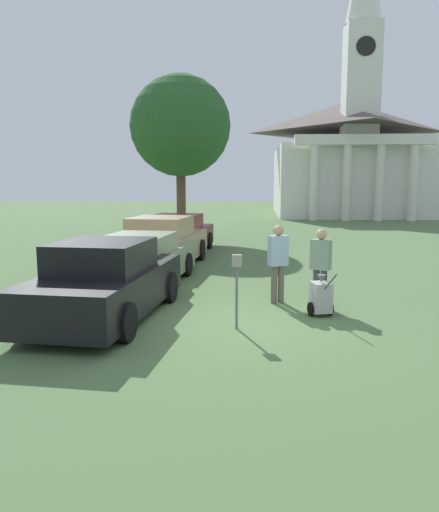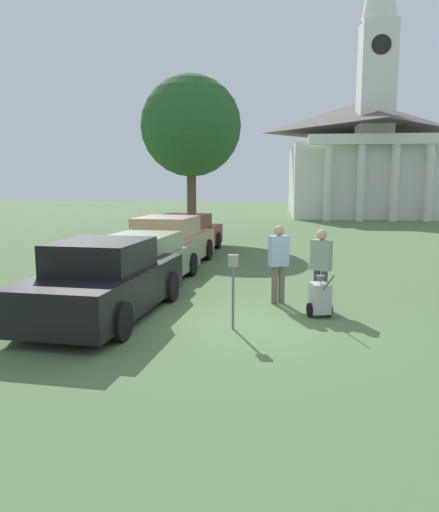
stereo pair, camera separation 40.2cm
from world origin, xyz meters
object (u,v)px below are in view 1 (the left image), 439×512
(parked_car_maroon, at_px, (177,235))
(person_worker, at_px, (278,259))
(person_supervisor, at_px, (321,263))
(parked_car_sage, at_px, (141,262))
(parked_car_black, at_px, (106,283))
(equipment_cart, at_px, (321,297))
(parking_meter, at_px, (237,278))
(church, at_px, (346,153))
(parked_car_tan, at_px, (162,244))

(parked_car_maroon, xyz_separation_m, person_worker, (3.46, -7.65, 0.32))
(person_supervisor, bearing_deg, parked_car_sage, 6.17)
(parked_car_black, height_order, equipment_cart, parked_car_black)
(parking_meter, height_order, equipment_cart, parking_meter)
(person_worker, bearing_deg, church, -125.80)
(parked_car_tan, bearing_deg, parked_car_black, -84.66)
(parked_car_maroon, distance_m, equipment_cart, 9.69)
(equipment_cart, bearing_deg, parking_meter, -161.58)
(parked_car_black, bearing_deg, equipment_cart, 11.51)
(parked_car_maroon, bearing_deg, church, 71.77)
(parked_car_tan, relative_size, equipment_cart, 5.12)
(parking_meter, xyz_separation_m, person_supervisor, (1.74, 1.77, 0.00))
(parked_car_maroon, bearing_deg, parking_meter, -69.59)
(parking_meter, bearing_deg, person_worker, 67.81)
(parking_meter, distance_m, equipment_cart, 2.05)
(parked_car_sage, height_order, parked_car_tan, parked_car_tan)
(parked_car_tan, bearing_deg, equipment_cart, -47.22)
(parked_car_black, distance_m, parked_car_sage, 3.02)
(parked_car_maroon, bearing_deg, person_worker, -60.34)
(parked_car_tan, bearing_deg, parking_meter, -63.15)
(person_supervisor, relative_size, equipment_cart, 1.69)
(parked_car_maroon, xyz_separation_m, parking_meter, (2.62, -9.72, 0.28))
(parked_car_sage, xyz_separation_m, church, (10.45, 30.07, 4.38))
(parked_car_black, distance_m, parking_meter, 2.69)
(parked_car_black, relative_size, parked_car_maroon, 0.97)
(parked_car_black, distance_m, person_worker, 3.78)
(parked_car_maroon, relative_size, church, 0.24)
(parked_car_sage, xyz_separation_m, parking_meter, (2.62, -3.60, 0.32))
(person_worker, distance_m, church, 32.62)
(parked_car_tan, distance_m, person_supervisor, 6.54)
(parked_car_maroon, distance_m, person_supervisor, 9.07)
(person_worker, bearing_deg, parked_car_sage, -47.19)
(parked_car_tan, distance_m, church, 29.30)
(parked_car_maroon, bearing_deg, parked_car_tan, -84.66)
(parked_car_black, relative_size, person_supervisor, 2.84)
(parked_car_black, distance_m, parked_car_maroon, 9.14)
(parked_car_tan, relative_size, person_supervisor, 3.03)
(equipment_cart, bearing_deg, parked_car_sage, 135.70)
(person_supervisor, distance_m, equipment_cart, 0.93)
(parked_car_black, distance_m, church, 34.97)
(equipment_cart, xyz_separation_m, church, (6.16, 32.63, 4.64))
(church, bearing_deg, person_worker, -102.48)
(equipment_cart, relative_size, church, 0.05)
(church, bearing_deg, parking_meter, -103.10)
(parking_meter, xyz_separation_m, church, (7.84, 33.67, 4.06))
(person_worker, xyz_separation_m, church, (6.99, 31.60, 4.02))
(parked_car_maroon, bearing_deg, parked_car_black, -84.66)
(parked_car_black, distance_m, parked_car_tan, 6.06)
(parked_car_tan, bearing_deg, parked_car_maroon, 95.34)
(parked_car_sage, height_order, person_worker, person_worker)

